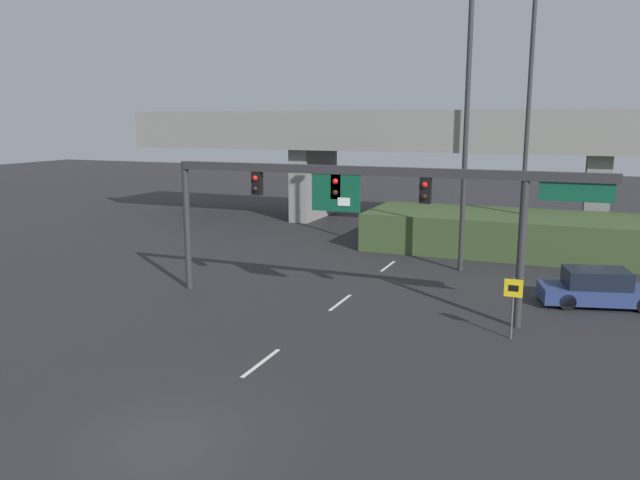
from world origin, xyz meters
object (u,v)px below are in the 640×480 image
speed_limit_sign (513,299)px  highway_light_pole_near (467,118)px  signal_gantry (363,193)px  highway_light_pole_far (530,89)px  parked_sedan_near_right (599,289)px

speed_limit_sign → highway_light_pole_near: highway_light_pole_near is taller
highway_light_pole_near → signal_gantry: bearing=-107.4°
highway_light_pole_near → highway_light_pole_far: size_ratio=0.82×
signal_gantry → speed_limit_sign: (5.74, -1.34, -3.14)m
highway_light_pole_near → parked_sedan_near_right: size_ratio=2.87×
highway_light_pole_near → parked_sedan_near_right: highway_light_pole_near is taller
highway_light_pole_far → signal_gantry: bearing=-109.1°
speed_limit_sign → parked_sedan_near_right: bearing=62.2°
highway_light_pole_far → highway_light_pole_near: bearing=-111.2°
highway_light_pole_near → highway_light_pole_far: (2.30, 5.94, 1.54)m
speed_limit_sign → signal_gantry: bearing=166.8°
speed_limit_sign → highway_light_pole_near: (-3.27, 9.19, 5.92)m
speed_limit_sign → highway_light_pole_far: (-0.97, 15.14, 7.46)m
highway_light_pole_far → parked_sedan_near_right: size_ratio=3.51×
highway_light_pole_near → parked_sedan_near_right: bearing=-32.6°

